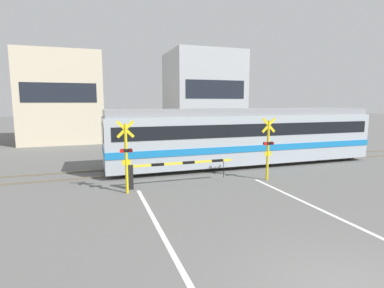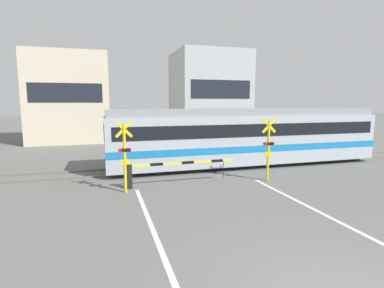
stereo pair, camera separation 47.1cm
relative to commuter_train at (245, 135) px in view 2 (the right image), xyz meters
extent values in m
cube|color=#6B6051|center=(-3.74, -0.72, -1.64)|extent=(50.00, 0.10, 0.08)
cube|color=#6B6051|center=(-3.74, 0.72, -1.64)|extent=(50.00, 0.10, 0.08)
cube|color=white|center=(-6.41, -9.39, -1.68)|extent=(0.14, 12.14, 0.01)
cube|color=white|center=(-1.07, -9.39, -1.68)|extent=(0.14, 12.14, 0.01)
cube|color=#ADB7C1|center=(0.00, 0.00, -0.18)|extent=(15.14, 2.97, 2.55)
cube|color=gray|center=(0.00, 0.00, 1.27)|extent=(14.98, 2.62, 0.36)
cube|color=#197AC6|center=(0.00, 0.00, -0.56)|extent=(15.15, 3.03, 0.32)
cube|color=black|center=(0.00, 0.00, 0.39)|extent=(14.53, 3.02, 0.64)
cube|color=black|center=(-7.58, 0.00, 0.39)|extent=(0.03, 2.08, 0.80)
cylinder|color=black|center=(-4.69, -0.72, -1.30)|extent=(0.76, 0.12, 0.76)
cylinder|color=black|center=(-4.69, 0.72, -1.30)|extent=(0.76, 0.12, 0.76)
cylinder|color=black|center=(4.69, -0.72, -1.30)|extent=(0.76, 0.12, 0.76)
cylinder|color=black|center=(4.69, 0.72, -1.30)|extent=(0.76, 0.12, 0.76)
cube|color=black|center=(-6.66, -3.02, -1.19)|extent=(0.20, 0.20, 0.98)
cube|color=yellow|center=(-4.42, -3.02, -0.75)|extent=(4.47, 0.09, 0.09)
cube|color=black|center=(-5.54, -3.02, -0.75)|extent=(0.54, 0.10, 0.10)
cube|color=black|center=(-4.20, -3.02, -0.75)|extent=(0.54, 0.10, 0.10)
cube|color=black|center=(-2.86, -3.02, -0.75)|extent=(0.54, 0.10, 0.10)
cylinder|color=black|center=(-2.54, -3.02, -1.17)|extent=(0.02, 0.02, 0.75)
cube|color=black|center=(-0.82, 2.68, -1.19)|extent=(0.20, 0.20, 0.98)
cube|color=yellow|center=(-3.05, 2.68, -0.75)|extent=(4.47, 0.09, 0.09)
cube|color=black|center=(-1.94, 2.68, -0.75)|extent=(0.54, 0.10, 0.10)
cube|color=black|center=(-3.28, 2.68, -0.75)|extent=(0.54, 0.10, 0.10)
cube|color=black|center=(-4.62, 2.68, -0.75)|extent=(0.54, 0.10, 0.10)
cylinder|color=black|center=(-4.93, 2.68, -1.17)|extent=(0.02, 0.02, 0.75)
cylinder|color=yellow|center=(-6.86, -3.52, -0.33)|extent=(0.11, 0.11, 2.70)
cube|color=yellow|center=(-6.86, -3.52, 0.81)|extent=(0.68, 0.04, 0.68)
cube|color=yellow|center=(-6.86, -3.52, 0.81)|extent=(0.68, 0.04, 0.68)
cube|color=black|center=(-6.86, -3.52, -0.01)|extent=(0.44, 0.12, 0.12)
cylinder|color=red|center=(-7.03, -3.60, -0.01)|extent=(0.15, 0.03, 0.15)
cylinder|color=#4C0C0C|center=(-6.69, -3.60, -0.01)|extent=(0.15, 0.03, 0.15)
cube|color=yellow|center=(-6.86, -3.54, -0.46)|extent=(0.32, 0.03, 0.20)
cylinder|color=yellow|center=(-0.62, -3.52, -0.33)|extent=(0.11, 0.11, 2.70)
cube|color=yellow|center=(-0.62, -3.52, 0.81)|extent=(0.68, 0.04, 0.68)
cube|color=yellow|center=(-0.62, -3.52, 0.81)|extent=(0.68, 0.04, 0.68)
cube|color=black|center=(-0.62, -3.52, -0.01)|extent=(0.44, 0.12, 0.12)
cylinder|color=red|center=(-0.79, -3.60, -0.01)|extent=(0.15, 0.03, 0.15)
cylinder|color=#4C0C0C|center=(-0.45, -3.60, -0.01)|extent=(0.15, 0.03, 0.15)
cube|color=yellow|center=(-0.62, -3.54, -0.46)|extent=(0.32, 0.03, 0.20)
cylinder|color=#33384C|center=(-4.27, 4.40, -1.29)|extent=(0.13, 0.13, 0.79)
cylinder|color=#33384C|center=(-4.13, 4.40, -1.29)|extent=(0.13, 0.13, 0.79)
cube|color=navy|center=(-4.20, 4.40, -0.58)|extent=(0.38, 0.22, 0.62)
sphere|color=#997056|center=(-4.20, 4.40, -0.16)|extent=(0.21, 0.21, 0.21)
cube|color=beige|center=(-10.34, 14.39, 2.18)|extent=(6.66, 6.75, 7.71)
cube|color=#1E232D|center=(-10.34, 11.01, 2.56)|extent=(5.59, 0.03, 1.54)
cube|color=#B2B7BC|center=(3.02, 14.39, 2.57)|extent=(6.97, 6.75, 8.51)
cube|color=#1E232D|center=(3.02, 11.01, 3.00)|extent=(5.86, 0.03, 1.70)
camera|label=1|loc=(-8.07, -14.96, 1.81)|focal=28.00mm
camera|label=2|loc=(-7.62, -15.11, 1.81)|focal=28.00mm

